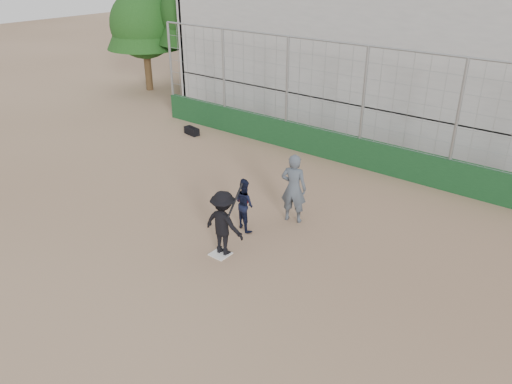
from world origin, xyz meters
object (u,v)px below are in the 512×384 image
Objects in this scene: batter_at_plate at (224,223)px; equipment_bag at (192,131)px; umpire at (294,192)px; catcher_crouched at (244,212)px.

equipment_bag is at bearing 139.91° from batter_at_plate.
umpire reaches higher than equipment_bag.
umpire is at bearing 56.79° from catcher_crouched.
catcher_crouched is 0.57× the size of umpire.
batter_at_plate is at bearing -73.33° from catcher_crouched.
umpire is at bearing -24.91° from equipment_bag.
batter_at_plate is at bearing 64.96° from umpire.
batter_at_plate is 1.31m from catcher_crouched.
batter_at_plate is 1.04× the size of umpire.
equipment_bag is (-6.39, 4.46, -0.35)m from catcher_crouched.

